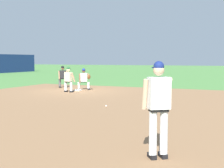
{
  "coord_description": "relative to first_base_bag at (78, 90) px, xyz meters",
  "views": [
    {
      "loc": [
        -16.24,
        -9.4,
        1.89
      ],
      "look_at": [
        -7.4,
        -5.5,
        1.13
      ],
      "focal_mm": 50.0,
      "sensor_mm": 36.0,
      "label": 1
    }
  ],
  "objects": [
    {
      "name": "ground_plane",
      "position": [
        0.0,
        0.0,
        -0.04
      ],
      "size": [
        160.0,
        160.0,
        0.0
      ],
      "primitive_type": "plane",
      "color": "#518942"
    },
    {
      "name": "umpire",
      "position": [
        1.43,
        1.98,
        0.75
      ],
      "size": [
        0.66,
        0.68,
        1.46
      ],
      "color": "black",
      "rests_on": "ground"
    },
    {
      "name": "first_baseman",
      "position": [
        0.62,
        -0.09,
        0.69
      ],
      "size": [
        0.8,
        1.05,
        1.34
      ],
      "color": "black",
      "rests_on": "ground"
    },
    {
      "name": "pitcher",
      "position": [
        -10.52,
        -7.85,
        1.01
      ],
      "size": [
        0.85,
        0.57,
        1.86
      ],
      "color": "black",
      "rests_on": "ground"
    },
    {
      "name": "first_base_bag",
      "position": [
        0.0,
        0.0,
        0.0
      ],
      "size": [
        0.38,
        0.38,
        0.09
      ],
      "primitive_type": "cube",
      "color": "white",
      "rests_on": "ground"
    },
    {
      "name": "baserunner",
      "position": [
        -0.87,
        0.11,
        0.75
      ],
      "size": [
        0.49,
        0.63,
        1.46
      ],
      "color": "black",
      "rests_on": "ground"
    },
    {
      "name": "baseball",
      "position": [
        -5.07,
        -4.22,
        -0.01
      ],
      "size": [
        0.07,
        0.07,
        0.07
      ],
      "primitive_type": "sphere",
      "color": "white",
      "rests_on": "ground"
    },
    {
      "name": "infield_dirt_patch",
      "position": [
        -5.28,
        -3.93,
        -0.04
      ],
      "size": [
        18.0,
        18.0,
        0.01
      ],
      "primitive_type": "cube",
      "color": "#936B47",
      "rests_on": "ground"
    }
  ]
}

